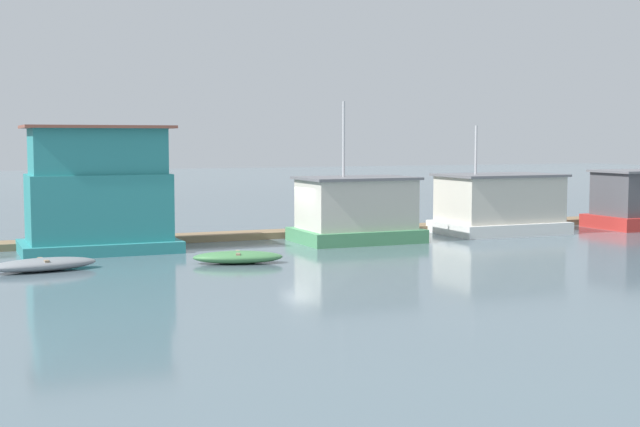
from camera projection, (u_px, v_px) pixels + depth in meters
The scene contains 9 objects.
ground_plane at pixel (311, 243), 40.09m from camera, with size 200.00×200.00×0.00m, color slate.
dock_walkway at pixel (289, 233), 42.66m from camera, with size 51.00×1.59×0.30m, color #846B4C.
houseboat_teal at pixel (98, 193), 36.67m from camera, with size 6.33×3.83×5.21m.
houseboat_green at pixel (356, 211), 40.41m from camera, with size 5.44×3.82×6.34m.
houseboat_white at pixel (499, 205), 44.06m from camera, with size 5.97×4.05×5.32m.
dinghy_grey at pixel (43, 264), 31.50m from camera, with size 3.92×1.84×0.47m.
dinghy_green at pixel (238, 257), 33.43m from camera, with size 3.60×2.21×0.47m.
mooring_post_far_right at pixel (141, 227), 38.80m from camera, with size 0.32×0.32×1.70m, color brown.
mooring_post_far_left at pixel (98, 230), 38.09m from camera, with size 0.24×0.24×1.55m, color brown.
Camera 1 is at (-15.16, -36.85, 4.68)m, focal length 50.00 mm.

